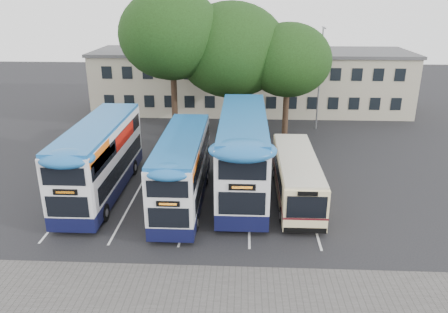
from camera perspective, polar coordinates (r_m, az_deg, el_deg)
ground at (r=22.22m, az=3.99°, el=-11.30°), size 120.00×120.00×0.00m
paving_strip at (r=18.21m, az=-2.40°, el=-19.47°), size 40.00×6.00×0.01m
bay_lines at (r=26.78m, az=-4.29°, el=-5.43°), size 14.12×11.00×0.01m
depot_building at (r=46.66m, az=3.48°, el=9.95°), size 32.40×8.40×6.20m
lamp_post at (r=39.96m, az=12.43°, el=10.54°), size 0.25×1.05×9.06m
tree_left at (r=36.23m, az=-6.84°, el=15.52°), size 8.40×8.40×12.21m
tree_mid at (r=37.18m, az=1.00°, el=13.73°), size 9.18×9.18×11.20m
tree_right at (r=36.63m, az=8.39°, el=12.35°), size 7.03×7.03×9.62m
bus_dd_left at (r=27.47m, az=-15.88°, el=0.07°), size 2.60×10.73×4.47m
bus_dd_mid at (r=25.40m, az=-5.44°, el=-1.34°), size 2.41×9.93×4.14m
bus_dd_right at (r=26.88m, az=2.49°, el=0.93°), size 2.84×11.72×4.89m
bus_single at (r=26.47m, az=9.44°, el=-2.32°), size 2.32×9.14×2.72m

